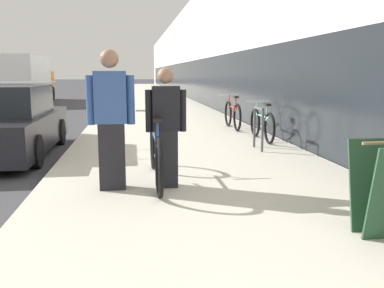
{
  "coord_description": "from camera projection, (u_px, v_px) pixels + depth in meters",
  "views": [
    {
      "loc": [
        4.5,
        -4.31,
        1.67
      ],
      "look_at": [
        6.95,
        13.52,
        -1.33
      ],
      "focal_mm": 40.0,
      "sensor_mm": 36.0,
      "label": 1
    }
  ],
  "objects": [
    {
      "name": "moving_truck",
      "position": [
        21.0,
        79.0,
        23.89
      ],
      "size": [
        2.56,
        6.82,
        2.6
      ],
      "color": "orange",
      "rests_on": "ground"
    },
    {
      "name": "person_rider",
      "position": [
        166.0,
        128.0,
        5.64
      ],
      "size": [
        0.54,
        0.21,
        1.58
      ],
      "color": "black",
      "rests_on": "sidewalk_slab"
    },
    {
      "name": "tandem_bicycle",
      "position": [
        156.0,
        153.0,
        5.97
      ],
      "size": [
        0.52,
        2.4,
        0.96
      ],
      "color": "black",
      "rests_on": "sidewalk_slab"
    },
    {
      "name": "storefront_facade",
      "position": [
        240.0,
        57.0,
        33.47
      ],
      "size": [
        10.01,
        70.0,
        5.81
      ],
      "color": "silver",
      "rests_on": "ground"
    },
    {
      "name": "parked_sedan_curbside",
      "position": [
        6.0,
        124.0,
        8.62
      ],
      "size": [
        1.89,
        4.28,
        1.49
      ],
      "color": "black",
      "rests_on": "ground"
    },
    {
      "name": "bike_rack_hoop",
      "position": [
        258.0,
        124.0,
        8.48
      ],
      "size": [
        0.05,
        0.6,
        0.84
      ],
      "color": "#4C4C51",
      "rests_on": "sidewalk_slab"
    },
    {
      "name": "cruiser_bike_middle",
      "position": [
        233.0,
        115.0,
        11.68
      ],
      "size": [
        0.52,
        1.81,
        0.92
      ],
      "color": "black",
      "rests_on": "sidewalk_slab"
    },
    {
      "name": "sidewalk_slab",
      "position": [
        150.0,
        100.0,
        25.13
      ],
      "size": [
        4.67,
        70.0,
        0.15
      ],
      "color": "#BCB5A5",
      "rests_on": "ground"
    },
    {
      "name": "person_bystander",
      "position": [
        111.0,
        120.0,
        5.53
      ],
      "size": [
        0.62,
        0.24,
        1.81
      ],
      "color": "black",
      "rests_on": "sidewalk_slab"
    },
    {
      "name": "cruiser_bike_nearest",
      "position": [
        262.0,
        124.0,
        9.68
      ],
      "size": [
        0.52,
        1.78,
        0.87
      ],
      "color": "black",
      "rests_on": "sidewalk_slab"
    }
  ]
}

